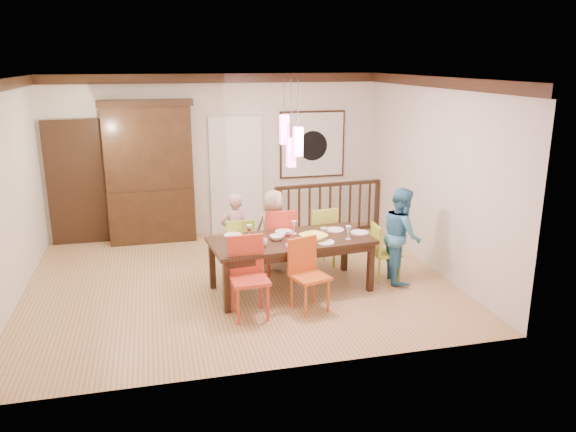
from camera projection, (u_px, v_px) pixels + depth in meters
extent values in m
plane|color=#9B774B|center=(240.00, 281.00, 8.23)|extent=(6.00, 6.00, 0.00)
plane|color=white|center=(234.00, 78.00, 7.45)|extent=(6.00, 6.00, 0.00)
plane|color=beige|center=(216.00, 156.00, 10.18)|extent=(6.00, 0.00, 6.00)
plane|color=beige|center=(4.00, 197.00, 7.16)|extent=(0.00, 5.00, 5.00)
plane|color=beige|center=(433.00, 175.00, 8.52)|extent=(0.00, 5.00, 5.00)
cube|color=black|center=(79.00, 185.00, 9.69)|extent=(1.04, 0.07, 2.24)
cube|color=silver|center=(236.00, 177.00, 10.33)|extent=(0.97, 0.05, 2.22)
cube|color=black|center=(312.00, 144.00, 10.52)|extent=(1.25, 0.04, 1.25)
cube|color=silver|center=(313.00, 145.00, 10.49)|extent=(1.18, 0.02, 1.18)
cylinder|color=black|center=(313.00, 146.00, 10.49)|extent=(0.56, 0.01, 0.56)
cube|color=#F84A9C|center=(284.00, 130.00, 7.37)|extent=(0.11, 0.11, 0.38)
cylinder|color=black|center=(284.00, 97.00, 7.25)|extent=(0.01, 0.01, 0.46)
cube|color=#F84A9C|center=(298.00, 142.00, 7.35)|extent=(0.11, 0.11, 0.38)
cylinder|color=black|center=(298.00, 103.00, 7.22)|extent=(0.01, 0.01, 0.61)
cube|color=#F84A9C|center=(291.00, 153.00, 7.42)|extent=(0.11, 0.11, 0.38)
cylinder|color=black|center=(291.00, 109.00, 7.27)|extent=(0.01, 0.01, 0.76)
cube|color=black|center=(291.00, 241.00, 7.75)|extent=(2.31, 1.24, 0.05)
cube|color=black|center=(214.00, 262.00, 8.01)|extent=(0.09, 0.09, 0.70)
cube|color=black|center=(350.00, 251.00, 8.48)|extent=(0.09, 0.09, 0.70)
cube|color=black|center=(221.00, 284.00, 7.22)|extent=(0.09, 0.09, 0.70)
cube|color=black|center=(371.00, 270.00, 7.69)|extent=(0.09, 0.09, 0.70)
cube|color=black|center=(284.00, 236.00, 8.18)|extent=(2.01, 0.26, 0.10)
cube|color=black|center=(299.00, 256.00, 7.35)|extent=(2.01, 0.26, 0.10)
cube|color=#97B431|center=(238.00, 248.00, 8.31)|extent=(0.44, 0.44, 0.04)
cube|color=#97B431|center=(238.00, 232.00, 8.24)|extent=(0.42, 0.06, 0.45)
cylinder|color=#97B431|center=(229.00, 267.00, 8.18)|extent=(0.04, 0.04, 0.43)
cylinder|color=#97B431|center=(252.00, 265.00, 8.25)|extent=(0.04, 0.04, 0.43)
cylinder|color=#97B431|center=(226.00, 260.00, 8.49)|extent=(0.04, 0.04, 0.43)
cylinder|color=#97B431|center=(248.00, 258.00, 8.57)|extent=(0.04, 0.04, 0.43)
cube|color=red|center=(279.00, 241.00, 8.47)|extent=(0.48, 0.48, 0.04)
cube|color=red|center=(279.00, 224.00, 8.40)|extent=(0.46, 0.07, 0.50)
cylinder|color=red|center=(269.00, 262.00, 8.32)|extent=(0.04, 0.04, 0.48)
cylinder|color=red|center=(294.00, 260.00, 8.41)|extent=(0.04, 0.04, 0.48)
cylinder|color=red|center=(265.00, 254.00, 8.67)|extent=(0.04, 0.04, 0.48)
cylinder|color=red|center=(288.00, 252.00, 8.75)|extent=(0.04, 0.04, 0.48)
cube|color=#A7BB35|center=(319.00, 237.00, 8.74)|extent=(0.50, 0.50, 0.04)
cube|color=#A7BB35|center=(319.00, 221.00, 8.67)|extent=(0.44, 0.11, 0.48)
cylinder|color=#A7BB35|center=(311.00, 256.00, 8.60)|extent=(0.04, 0.04, 0.46)
cylinder|color=#A7BB35|center=(333.00, 254.00, 8.68)|extent=(0.04, 0.04, 0.46)
cylinder|color=#A7BB35|center=(305.00, 249.00, 8.93)|extent=(0.04, 0.04, 0.46)
cylinder|color=#A7BB35|center=(326.00, 247.00, 9.01)|extent=(0.04, 0.04, 0.46)
cube|color=red|center=(250.00, 280.00, 6.98)|extent=(0.48, 0.48, 0.04)
cube|color=red|center=(249.00, 259.00, 6.90)|extent=(0.46, 0.06, 0.50)
cylinder|color=red|center=(238.00, 306.00, 6.83)|extent=(0.04, 0.04, 0.48)
cylinder|color=red|center=(267.00, 303.00, 6.91)|extent=(0.04, 0.04, 0.48)
cylinder|color=red|center=(233.00, 294.00, 7.18)|extent=(0.04, 0.04, 0.48)
cylinder|color=red|center=(262.00, 292.00, 7.26)|extent=(0.04, 0.04, 0.48)
cube|color=#C75318|center=(310.00, 277.00, 7.18)|extent=(0.53, 0.53, 0.04)
cube|color=#C75318|center=(310.00, 259.00, 7.11)|extent=(0.42, 0.16, 0.46)
cylinder|color=#C75318|center=(300.00, 300.00, 7.04)|extent=(0.04, 0.04, 0.44)
cylinder|color=#C75318|center=(326.00, 298.00, 7.12)|extent=(0.04, 0.04, 0.44)
cylinder|color=#C75318|center=(294.00, 290.00, 7.36)|extent=(0.04, 0.04, 0.44)
cylinder|color=#C75318|center=(319.00, 287.00, 7.44)|extent=(0.04, 0.04, 0.44)
cube|color=#A5B827|center=(386.00, 253.00, 8.19)|extent=(0.40, 0.40, 0.04)
cube|color=#A5B827|center=(387.00, 238.00, 8.13)|extent=(0.06, 0.38, 0.42)
cylinder|color=#A5B827|center=(380.00, 271.00, 8.07)|extent=(0.03, 0.03, 0.40)
cylinder|color=#A5B827|center=(400.00, 269.00, 8.14)|extent=(0.03, 0.03, 0.40)
cylinder|color=#A5B827|center=(372.00, 264.00, 8.36)|extent=(0.03, 0.03, 0.40)
cylinder|color=#A5B827|center=(391.00, 262.00, 8.43)|extent=(0.03, 0.03, 0.40)
cube|color=black|center=(153.00, 215.00, 9.96)|extent=(1.47, 0.44, 0.94)
cube|color=black|center=(148.00, 147.00, 9.66)|extent=(1.47, 0.40, 1.47)
cube|color=black|center=(148.00, 146.00, 9.84)|extent=(1.26, 0.02, 1.26)
cube|color=black|center=(145.00, 103.00, 9.45)|extent=(1.57, 0.44, 0.10)
cube|color=black|center=(277.00, 213.00, 10.16)|extent=(0.13, 0.13, 0.92)
cube|color=black|center=(381.00, 206.00, 10.61)|extent=(0.13, 0.13, 0.92)
cube|color=black|center=(330.00, 185.00, 10.26)|extent=(2.13, 0.25, 0.06)
cube|color=black|center=(329.00, 230.00, 10.50)|extent=(2.01, 0.22, 0.05)
imported|color=#CF9DA8|center=(235.00, 233.00, 8.48)|extent=(0.48, 0.35, 1.22)
imported|color=#BCAA8E|center=(274.00, 231.00, 8.51)|extent=(0.68, 0.51, 1.26)
imported|color=teal|center=(401.00, 235.00, 8.10)|extent=(0.64, 0.76, 1.39)
imported|color=#F9E246|center=(313.00, 237.00, 7.67)|extent=(0.47, 0.47, 0.09)
imported|color=white|center=(277.00, 238.00, 7.70)|extent=(0.26, 0.26, 0.06)
imported|color=silver|center=(262.00, 242.00, 7.43)|extent=(0.15, 0.15, 0.11)
imported|color=silver|center=(324.00, 231.00, 7.92)|extent=(0.11, 0.11, 0.10)
cylinder|color=white|center=(233.00, 235.00, 7.89)|extent=(0.26, 0.26, 0.01)
cylinder|color=white|center=(284.00, 232.00, 8.04)|extent=(0.26, 0.26, 0.01)
cylinder|color=white|center=(335.00, 230.00, 8.13)|extent=(0.26, 0.26, 0.01)
cylinder|color=white|center=(240.00, 249.00, 7.29)|extent=(0.26, 0.26, 0.01)
cylinder|color=white|center=(325.00, 242.00, 7.57)|extent=(0.26, 0.26, 0.01)
cylinder|color=white|center=(360.00, 232.00, 8.00)|extent=(0.26, 0.26, 0.01)
cube|color=#D83359|center=(293.00, 247.00, 7.40)|extent=(0.18, 0.14, 0.01)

